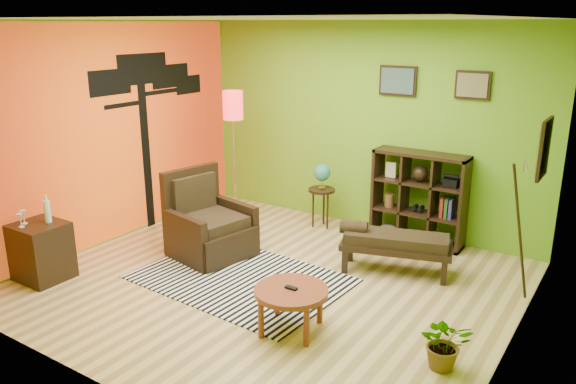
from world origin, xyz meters
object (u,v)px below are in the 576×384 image
Objects in this scene: armchair at (208,230)px; cube_shelf at (420,198)px; globe_table at (322,180)px; potted_plant at (445,348)px; floor_lamp at (233,118)px; side_cabinet at (42,251)px; coffee_table at (291,295)px; bench at (393,242)px.

armchair is 2.72m from cube_shelf.
globe_table is 1.94× the size of potted_plant.
floor_lamp is at bearing -150.56° from globe_table.
globe_table is (1.05, 0.60, -0.85)m from floor_lamp.
cube_shelf is at bearing 7.97° from globe_table.
potted_plant is (3.24, -0.76, -0.14)m from armchair.
armchair is 1.09× the size of side_cabinet.
coffee_table is at bearing -41.67° from floor_lamp.
bench reaches higher than coffee_table.
coffee_table is at bearing -93.78° from cube_shelf.
armchair reaches higher than side_cabinet.
bench is (0.27, 1.71, 0.01)m from coffee_table.
coffee_table is at bearing -27.44° from armchair.
potted_plant is at bearing -26.22° from floor_lamp.
globe_table is at bearing 137.09° from potted_plant.
cube_shelf reaches higher than coffee_table.
cube_shelf is 0.91× the size of bench.
bench is (2.49, -0.26, -1.17)m from floor_lamp.
side_cabinet is at bearing -132.95° from cube_shelf.
floor_lamp is 4.24m from potted_plant.
coffee_table is 0.57× the size of cube_shelf.
globe_table is 3.52m from potted_plant.
side_cabinet is (-1.09, -1.55, 0.01)m from armchair.
bench is at bearing 126.44° from potted_plant.
coffee_table is 0.71× the size of side_cabinet.
cube_shelf is at bearing 115.30° from potted_plant.
coffee_table is 2.08m from armchair.
side_cabinet is 0.73× the size of bench.
coffee_table is 0.76× the size of globe_table.
cube_shelf is at bearing 94.97° from bench.
coffee_table is 2.99m from side_cabinet.
globe_table is 1.36m from cube_shelf.
coffee_table is 2.83m from globe_table.
floor_lamp reaches higher than side_cabinet.
armchair is at bearing 152.56° from coffee_table.
side_cabinet is at bearing -169.69° from potted_plant.
potted_plant is at bearing -13.27° from armchair.
globe_table is 0.69× the size of bench.
bench is at bearing 80.93° from coffee_table.
armchair is 0.88× the size of cube_shelf.
armchair is 2.25m from bench.
floor_lamp reaches higher than globe_table.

